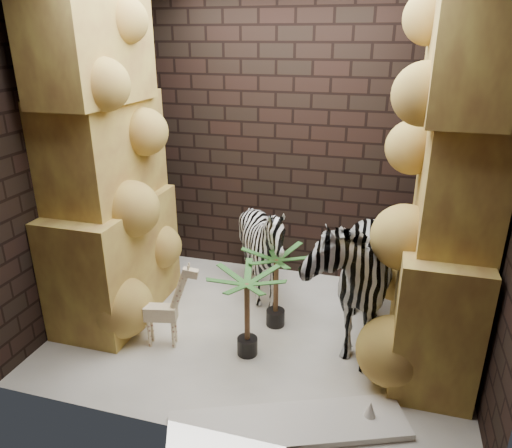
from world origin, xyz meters
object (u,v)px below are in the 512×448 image
(palm_front, at_px, (276,288))
(palm_back, at_px, (247,314))
(surfboard, at_px, (288,426))
(zebra_right, at_px, (350,257))
(giraffe_toy, at_px, (160,304))
(zebra_left, at_px, (263,255))

(palm_front, height_order, palm_back, same)
(surfboard, bearing_deg, palm_front, 85.51)
(zebra_right, bearing_deg, giraffe_toy, -162.35)
(zebra_right, height_order, zebra_left, zebra_right)
(giraffe_toy, bearing_deg, zebra_right, 8.72)
(surfboard, bearing_deg, palm_back, 103.20)
(zebra_right, bearing_deg, surfboard, -104.87)
(palm_front, xyz_separation_m, surfboard, (0.38, -1.19, -0.36))
(zebra_right, distance_m, surfboard, 1.44)
(zebra_left, xyz_separation_m, palm_front, (0.23, -0.39, -0.12))
(zebra_left, height_order, surfboard, zebra_left)
(zebra_right, xyz_separation_m, surfboard, (-0.24, -1.21, -0.74))
(palm_front, bearing_deg, palm_back, -104.36)
(zebra_left, relative_size, surfboard, 0.69)
(giraffe_toy, height_order, palm_back, giraffe_toy)
(zebra_left, relative_size, giraffe_toy, 1.39)
(zebra_left, height_order, giraffe_toy, zebra_left)
(zebra_right, xyz_separation_m, giraffe_toy, (-1.49, -0.57, -0.36))
(surfboard, bearing_deg, zebra_right, 56.34)
(giraffe_toy, relative_size, palm_front, 1.05)
(palm_front, bearing_deg, zebra_left, 120.11)
(zebra_left, xyz_separation_m, palm_back, (0.10, -0.88, -0.12))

